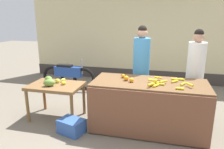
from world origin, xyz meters
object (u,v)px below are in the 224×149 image
Objects in this scene: vendor_woman_white_shirt at (195,75)px; produce_sack at (104,95)px; parked_motorcycle at (68,75)px; vendor_woman_blue_shirt at (141,70)px; produce_crate at (71,126)px.

vendor_woman_white_shirt reaches higher than produce_sack.
parked_motorcycle is at bearing 162.43° from vendor_woman_white_shirt.
produce_crate is (-1.08, -1.18, -0.81)m from vendor_woman_blue_shirt.
parked_motorcycle reaches higher than produce_sack.
produce_sack is (-1.91, 0.06, -0.62)m from vendor_woman_white_shirt.
produce_crate is at bearing -63.89° from parked_motorcycle.
parked_motorcycle reaches higher than produce_crate.
vendor_woman_blue_shirt is 1.79m from produce_crate.
produce_sack is (1.34, -0.97, -0.12)m from parked_motorcycle.
vendor_woman_white_shirt is at bearing -17.57° from parked_motorcycle.
parked_motorcycle is 2.80× the size of produce_sack.
vendor_woman_blue_shirt is 1.03× the size of vendor_woman_white_shirt.
produce_sack is at bearing 173.16° from vendor_woman_blue_shirt.
produce_crate is 0.77× the size of produce_sack.
produce_sack is at bearing -35.84° from parked_motorcycle.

